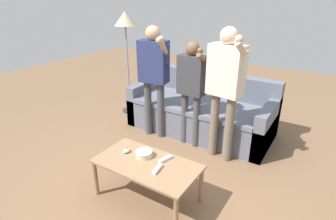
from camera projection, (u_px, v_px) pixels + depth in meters
The scene contains 11 objects.
ground_plane at pixel (157, 181), 3.10m from camera, with size 12.00×12.00×0.00m, color brown.
couch at pixel (202, 111), 4.18m from camera, with size 2.11×0.94×0.84m.
coffee_table at pixel (147, 167), 2.70m from camera, with size 1.03×0.55×0.43m.
snack_bowl at pixel (144, 154), 2.78m from camera, with size 0.17×0.17×0.06m, color beige.
game_remote_nunchuk at pixel (127, 150), 2.85m from camera, with size 0.06×0.09×0.05m.
floor_lamp at pixel (125, 26), 4.37m from camera, with size 0.35×0.35×1.70m.
player_left at pixel (154, 70), 3.73m from camera, with size 0.49×0.35×1.58m.
player_center at pixel (191, 83), 3.52m from camera, with size 0.42×0.30×1.42m.
player_right at pixel (225, 81), 3.16m from camera, with size 0.48×0.38×1.63m.
game_remote_wand_near at pixel (157, 169), 2.57m from camera, with size 0.06×0.16×0.03m.
game_remote_wand_far at pixel (166, 159), 2.72m from camera, with size 0.08×0.16×0.03m.
Camera 1 is at (1.46, -2.06, 1.96)m, focal length 29.29 mm.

